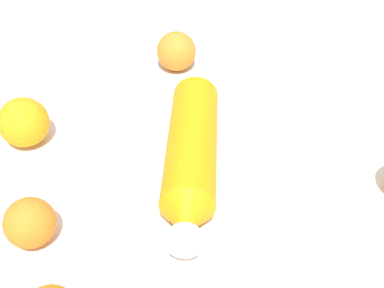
{
  "coord_description": "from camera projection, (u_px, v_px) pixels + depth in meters",
  "views": [
    {
      "loc": [
        0.16,
        -0.55,
        0.51
      ],
      "look_at": [
        0.04,
        -0.01,
        0.04
      ],
      "focal_mm": 45.59,
      "sensor_mm": 36.0,
      "label": 1
    }
  ],
  "objects": [
    {
      "name": "water_bottle",
      "position": [
        191.0,
        155.0,
        0.7
      ],
      "size": [
        0.13,
        0.32,
        0.07
      ],
      "rotation": [
        0.0,
        0.0,
        4.9
      ],
      "color": "orange",
      "rests_on": "ground_plane"
    },
    {
      "name": "orange_4",
      "position": [
        24.0,
        122.0,
        0.76
      ],
      "size": [
        0.08,
        0.08,
        0.08
      ],
      "primitive_type": "sphere",
      "color": "orange",
      "rests_on": "ground_plane"
    },
    {
      "name": "orange_1",
      "position": [
        176.0,
        51.0,
        0.92
      ],
      "size": [
        0.07,
        0.07,
        0.07
      ],
      "primitive_type": "sphere",
      "color": "orange",
      "rests_on": "ground_plane"
    },
    {
      "name": "ground_plane",
      "position": [
        171.0,
        152.0,
        0.76
      ],
      "size": [
        2.4,
        2.4,
        0.0
      ],
      "primitive_type": "plane",
      "color": "silver"
    },
    {
      "name": "orange_3",
      "position": [
        30.0,
        223.0,
        0.61
      ],
      "size": [
        0.07,
        0.07,
        0.07
      ],
      "primitive_type": "sphere",
      "color": "orange",
      "rests_on": "ground_plane"
    }
  ]
}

